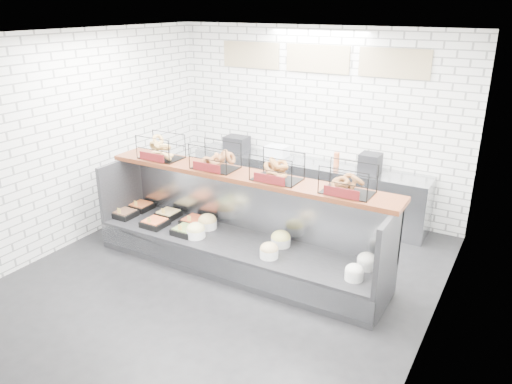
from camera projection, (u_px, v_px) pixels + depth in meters
The scene contains 5 objects.
ground at pixel (225, 277), 6.44m from camera, with size 5.50×5.50×0.00m, color black.
room_shell at pixel (248, 111), 6.19m from camera, with size 5.02×5.51×3.01m.
display_case at pixel (238, 244), 6.61m from camera, with size 4.00×0.90×1.20m.
bagel_shelf at pixel (245, 165), 6.37m from camera, with size 4.10×0.50×0.40m.
prep_counter at pixel (305, 187), 8.24m from camera, with size 4.00×0.60×1.20m.
Camera 1 is at (3.14, -4.67, 3.33)m, focal length 35.00 mm.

